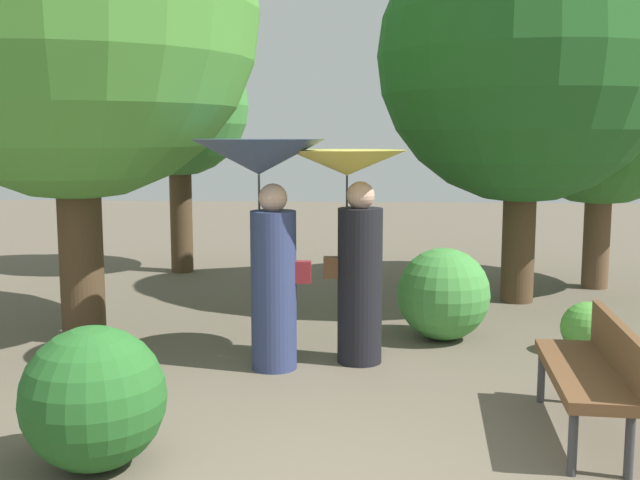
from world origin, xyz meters
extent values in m
cylinder|color=navy|center=(-0.39, 2.51, 0.72)|extent=(0.41, 0.41, 1.45)
sphere|color=tan|center=(-0.39, 2.51, 1.57)|extent=(0.26, 0.26, 0.26)
cylinder|color=#333338|center=(-0.51, 2.51, 1.36)|extent=(0.02, 0.02, 0.82)
cone|color=#38476B|center=(-0.51, 2.51, 1.93)|extent=(1.19, 1.19, 0.31)
cube|color=maroon|center=(-0.12, 2.51, 0.90)|extent=(0.14, 0.10, 0.20)
cylinder|color=black|center=(0.39, 2.76, 0.73)|extent=(0.42, 0.42, 1.46)
sphere|color=tan|center=(0.39, 2.76, 1.57)|extent=(0.26, 0.26, 0.26)
cylinder|color=#333338|center=(0.26, 2.76, 1.35)|extent=(0.02, 0.02, 0.80)
cone|color=#D8C64C|center=(0.26, 2.76, 1.87)|extent=(1.10, 1.10, 0.23)
cube|color=brown|center=(0.12, 2.76, 0.90)|extent=(0.14, 0.10, 0.20)
cylinder|color=#38383D|center=(1.85, 1.75, 0.22)|extent=(0.06, 0.06, 0.44)
cylinder|color=#38383D|center=(2.19, 1.73, 0.22)|extent=(0.06, 0.06, 0.44)
cylinder|color=#38383D|center=(1.75, 0.41, 0.22)|extent=(0.06, 0.06, 0.44)
cylinder|color=#38383D|center=(2.09, 0.39, 0.22)|extent=(0.06, 0.06, 0.44)
cube|color=brown|center=(1.97, 1.07, 0.46)|extent=(0.55, 1.53, 0.08)
cube|color=brown|center=(2.21, 1.05, 0.66)|extent=(0.17, 1.50, 0.35)
cylinder|color=#4C3823|center=(-2.49, 3.36, 2.23)|extent=(0.45, 0.45, 4.45)
sphere|color=#4C9338|center=(-2.49, 3.36, 3.34)|extent=(3.75, 3.75, 3.75)
cylinder|color=brown|center=(3.63, 6.50, 1.80)|extent=(0.36, 0.36, 3.60)
sphere|color=#2D6B28|center=(3.63, 6.50, 2.70)|extent=(3.06, 3.06, 3.06)
sphere|color=#2D6B28|center=(3.63, 6.50, 3.42)|extent=(2.45, 2.45, 2.45)
cylinder|color=#4C3823|center=(-2.44, 7.37, 1.71)|extent=(0.34, 0.34, 3.41)
sphere|color=#428C3D|center=(-2.44, 7.37, 2.56)|extent=(2.14, 2.14, 2.14)
sphere|color=#428C3D|center=(-2.44, 7.37, 3.24)|extent=(1.71, 1.71, 1.71)
cylinder|color=#4C3823|center=(2.37, 5.54, 2.06)|extent=(0.41, 0.41, 4.12)
sphere|color=#235B23|center=(2.37, 5.54, 3.09)|extent=(3.64, 3.64, 3.64)
sphere|color=#235B23|center=(-1.27, 0.34, 0.46)|extent=(0.93, 0.93, 0.93)
sphere|color=#4C9338|center=(2.61, 3.18, 0.25)|extent=(0.51, 0.51, 0.51)
sphere|color=#428C3D|center=(1.25, 3.61, 0.48)|extent=(0.97, 0.97, 0.97)
camera|label=1|loc=(0.46, -4.23, 2.13)|focal=42.90mm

